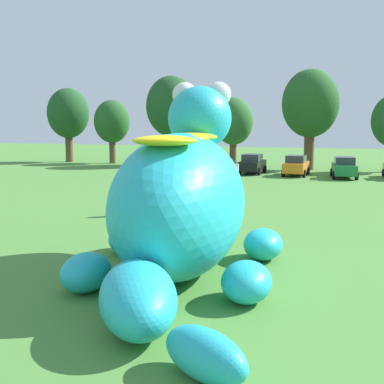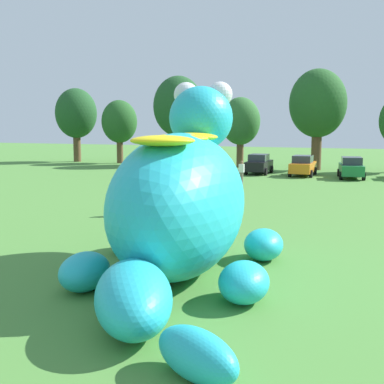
% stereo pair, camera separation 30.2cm
% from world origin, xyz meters
% --- Properties ---
extents(ground_plane, '(160.00, 160.00, 0.00)m').
position_xyz_m(ground_plane, '(0.00, 0.00, 0.00)').
color(ground_plane, '#4C8438').
extents(giant_inflatable_creature, '(6.89, 10.91, 5.79)m').
position_xyz_m(giant_inflatable_creature, '(-0.01, 0.14, 2.12)').
color(giant_inflatable_creature, '#23B2C6').
rests_on(giant_inflatable_creature, ground).
extents(car_blue, '(2.00, 4.13, 1.72)m').
position_xyz_m(car_blue, '(-12.59, 28.55, 0.86)').
color(car_blue, '#2347B7').
rests_on(car_blue, ground).
extents(car_white, '(2.06, 4.16, 1.72)m').
position_xyz_m(car_white, '(-8.48, 29.45, 0.86)').
color(car_white, white).
rests_on(car_white, ground).
extents(car_black, '(1.96, 4.11, 1.72)m').
position_xyz_m(car_black, '(-4.56, 30.03, 0.86)').
color(car_black, black).
rests_on(car_black, ground).
extents(car_orange, '(1.97, 4.12, 1.72)m').
position_xyz_m(car_orange, '(-0.71, 29.56, 0.86)').
color(car_orange, orange).
rests_on(car_orange, ground).
extents(car_green, '(2.35, 4.29, 1.72)m').
position_xyz_m(car_green, '(3.21, 28.89, 0.86)').
color(car_green, '#1E7238').
rests_on(car_green, ground).
extents(tree_far_left, '(4.70, 4.70, 8.34)m').
position_xyz_m(tree_far_left, '(-27.44, 36.74, 5.46)').
color(tree_far_left, brown).
rests_on(tree_far_left, ground).
extents(tree_left, '(3.90, 3.90, 6.92)m').
position_xyz_m(tree_left, '(-21.73, 36.45, 4.52)').
color(tree_left, brown).
rests_on(tree_left, ground).
extents(tree_mid_left, '(5.22, 5.22, 9.27)m').
position_xyz_m(tree_mid_left, '(-14.62, 36.19, 6.06)').
color(tree_mid_left, brown).
rests_on(tree_mid_left, ground).
extents(tree_centre_left, '(3.91, 3.91, 6.95)m').
position_xyz_m(tree_centre_left, '(-7.80, 35.73, 4.54)').
color(tree_centre_left, brown).
rests_on(tree_centre_left, ground).
extents(tree_centre, '(5.31, 5.31, 9.42)m').
position_xyz_m(tree_centre, '(-0.35, 35.65, 6.16)').
color(tree_centre, brown).
rests_on(tree_centre, ground).
extents(spectator_near_inflatable, '(0.38, 0.26, 1.71)m').
position_xyz_m(spectator_near_inflatable, '(-5.52, 8.26, 0.85)').
color(spectator_near_inflatable, '#2D334C').
rests_on(spectator_near_inflatable, ground).
extents(spectator_mid_field, '(0.38, 0.26, 1.71)m').
position_xyz_m(spectator_mid_field, '(-3.95, 21.83, 0.85)').
color(spectator_mid_field, '#726656').
rests_on(spectator_mid_field, ground).
extents(spectator_by_cars, '(0.38, 0.26, 1.71)m').
position_xyz_m(spectator_by_cars, '(-8.28, 23.02, 0.85)').
color(spectator_by_cars, '#726656').
rests_on(spectator_by_cars, ground).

